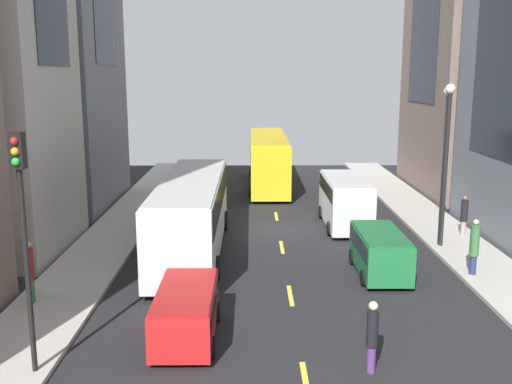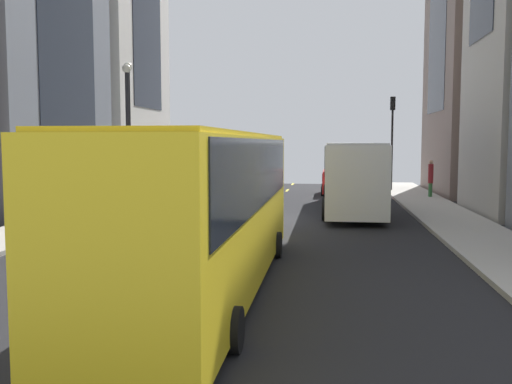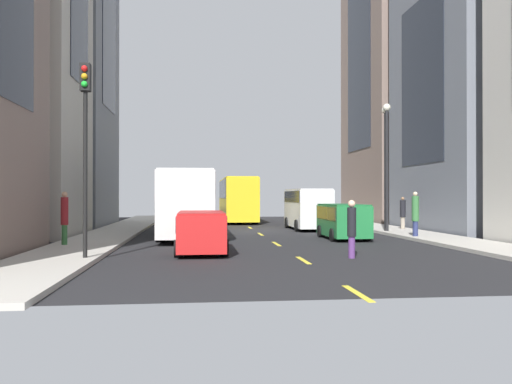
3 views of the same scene
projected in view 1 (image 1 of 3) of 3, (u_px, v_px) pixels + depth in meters
The scene contains 22 objects.
ground_plane at pixel (279, 230), 30.11m from camera, with size 43.23×43.23×0.00m, color black.
sidewalk_west at pixel (118, 229), 30.02m from camera, with size 2.88×44.00×0.15m, color #B2ADA3.
sidewalk_east at pixel (439, 229), 30.16m from camera, with size 2.88×44.00×0.15m, color #B2ADA3.
lane_stripe_1 at pixel (305, 380), 15.40m from camera, with size 0.16×2.00×0.01m, color yellow.
lane_stripe_2 at pixel (290, 295), 21.28m from camera, with size 0.16×2.00×0.01m, color yellow.
lane_stripe_3 at pixel (282, 247), 27.16m from camera, with size 0.16×2.00×0.01m, color yellow.
lane_stripe_4 at pixel (276, 216), 33.05m from camera, with size 0.16×2.00×0.01m, color yellow.
lane_stripe_5 at pixel (273, 195), 38.93m from camera, with size 0.16×2.00×0.01m, color yellow.
lane_stripe_6 at pixel (270, 179), 44.81m from camera, with size 0.16×2.00×0.01m, color yellow.
lane_stripe_7 at pixel (268, 166), 50.69m from camera, with size 0.16×2.00×0.01m, color yellow.
city_bus_white at pixel (192, 208), 26.07m from camera, with size 2.80×12.12×3.35m.
streetcar_yellow at pixel (268, 156), 41.47m from camera, with size 2.70×12.22×3.59m.
delivery_van_white at pixel (345, 198), 30.55m from camera, with size 2.25×5.70×2.58m.
car_red_0 at pixel (186, 309), 17.71m from camera, with size 1.89×4.06×1.55m.
car_green_1 at pixel (380, 250), 23.34m from camera, with size 1.91×4.13×1.74m.
pedestrian_crossing_mid at pixel (30, 270), 20.01m from camera, with size 0.30×0.30×2.18m.
pedestrian_walking_far at pixel (372, 334), 15.64m from camera, with size 0.31×0.31×2.01m.
pedestrian_waiting_curb at pixel (464, 215), 28.48m from camera, with size 0.34×0.34×1.93m.
pedestrian_crossing_near at pixel (474, 245), 22.90m from camera, with size 0.36×0.36×2.21m.
traffic_light_near_corner at pixel (22, 210), 14.76m from camera, with size 0.32×0.44×6.31m.
streetlamp_near at pixel (447, 149), 26.08m from camera, with size 0.44×0.44×7.27m.
streetlamp_far at pixel (445, 150), 26.29m from camera, with size 0.44×0.44×7.15m.
Camera 1 is at (-1.41, -29.11, 7.88)m, focal length 41.49 mm.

